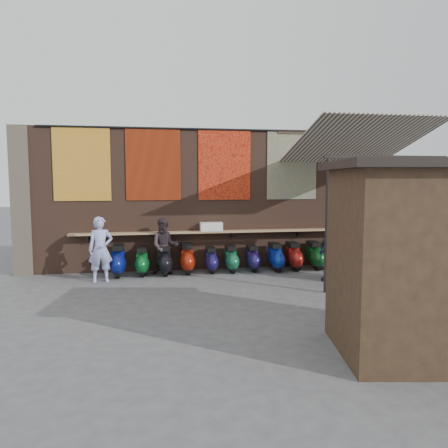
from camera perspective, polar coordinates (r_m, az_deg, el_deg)
The scene contains 36 objects.
ground at distance 10.32m, azimuth 0.84°, elevation -8.60°, with size 70.00×70.00×0.00m, color #474749.
brick_wall at distance 12.68m, azimuth -1.44°, elevation 3.22°, with size 10.00×0.40×4.00m, color brown.
pier_left at distance 12.97m, azimuth -24.82°, elevation 2.75°, with size 0.50×0.50×4.00m, color #4C4238.
pier_right at distance 14.40m, azimuth 19.53°, elevation 3.20°, with size 0.50×0.50×4.00m, color #4C4238.
eating_counter at distance 12.39m, azimuth -1.17°, elevation -1.02°, with size 8.00×0.32×0.05m, color #9E7A51.
shelf_box at distance 12.32m, azimuth -1.68°, elevation -0.36°, with size 0.62×0.30×0.25m, color white.
tapestry_redgold at distance 12.43m, azimuth -18.08°, elevation 7.50°, with size 1.50×0.02×2.00m, color #9B3116.
tapestry_sun at distance 12.31m, azimuth -9.21°, elevation 7.73°, with size 1.50×0.02×2.00m, color red.
tapestry_orange at distance 12.50m, azimuth 0.08°, elevation 7.77°, with size 1.50×0.02×2.00m, color red.
tapestry_multi at distance 13.00m, azimuth 8.87°, elevation 7.63°, with size 1.50×0.02×2.00m, color #255C8A.
hang_rail at distance 12.52m, azimuth -1.30°, elevation 12.27°, with size 0.06×0.06×9.50m, color black.
scooter_stool_0 at distance 12.03m, azimuth -13.65°, elevation -4.68°, with size 0.39×0.87×0.83m, color navy, non-canonical shape.
scooter_stool_1 at distance 12.01m, azimuth -10.66°, elevation -4.83°, with size 0.35×0.79×0.75m, color #0C5922, non-canonical shape.
scooter_stool_2 at distance 11.99m, azimuth -7.74°, elevation -4.71°, with size 0.37×0.83×0.78m, color black, non-canonical shape.
scooter_stool_3 at distance 12.11m, azimuth -4.86°, elevation -4.52°, with size 0.38×0.85×0.81m, color maroon, non-canonical shape.
scooter_stool_4 at distance 12.19m, azimuth -1.72°, elevation -4.72°, with size 0.33×0.73×0.69m, color #191550, non-canonical shape.
scooter_stool_5 at distance 12.24m, azimuth 0.92°, elevation -4.58°, with size 0.34×0.76×0.73m, color #18603D, non-canonical shape.
scooter_stool_6 at distance 12.41m, azimuth 3.74°, elevation -4.49°, with size 0.34×0.75×0.71m, color #211856, non-canonical shape.
scooter_stool_7 at distance 12.49m, azimuth 6.73°, elevation -4.30°, with size 0.37×0.81×0.77m, color navy, non-canonical shape.
scooter_stool_8 at distance 12.69m, azimuth 9.06°, elevation -4.17°, with size 0.37×0.82×0.78m, color maroon, non-canonical shape.
scooter_stool_9 at distance 12.92m, azimuth 11.72°, elevation -4.03°, with size 0.37×0.82×0.78m, color #0E471B, non-canonical shape.
scooter_stool_10 at distance 13.12m, azimuth 14.37°, elevation -3.86°, with size 0.39×0.86×0.82m, color maroon, non-canonical shape.
diner_left at distance 11.42m, azimuth -15.82°, elevation -3.20°, with size 0.60×0.39×1.65m, color #9FABE7.
diner_right at distance 11.97m, azimuth -7.75°, elevation -2.90°, with size 0.75×0.58×1.54m, color #34282E.
shopper_navy at distance 11.37m, azimuth 13.83°, elevation -3.36°, with size 0.93×0.39×1.58m, color #162233.
shopper_grey at distance 11.25m, azimuth 16.07°, elevation -3.70°, with size 0.98×0.56×1.51m, color #525055.
shopper_tan at distance 11.51m, azimuth 16.94°, elevation -3.57°, with size 0.73×0.47×1.49m, color #805E51.
market_stall at distance 7.02m, azimuth 25.07°, elevation -4.65°, with size 2.50×1.88×2.71m, color black.
stall_roof at distance 6.92m, azimuth 25.57°, elevation 6.97°, with size 2.80×2.16×0.12m, color black.
stall_sign at distance 7.83m, azimuth 22.26°, elevation 0.99°, with size 1.20×0.04×0.50m, color gold.
stall_shelf at distance 7.96m, azimuth 22.00°, elevation -6.03°, with size 2.08×0.10×0.06m, color #473321.
awning_canvas at distance 12.04m, azimuth 16.89°, elevation 10.23°, with size 3.20×3.40×0.03m, color beige.
awning_ledger at distance 13.51m, azimuth 13.84°, elevation 11.50°, with size 3.30×0.08×0.12m, color #33261C.
awning_header at distance 10.69m, azimuth 20.47°, elevation 8.19°, with size 3.00×0.08×0.08m, color black.
awning_post_left at distance 10.10m, azimuth 13.29°, elevation -0.14°, with size 0.09×0.09×3.10m, color black.
awning_post_right at distance 11.49m, azimuth 26.23°, elevation 0.12°, with size 0.09×0.09×3.10m, color black.
Camera 1 is at (-1.88, -9.83, 2.56)m, focal length 35.00 mm.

